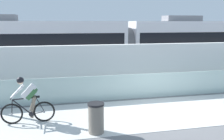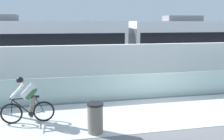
% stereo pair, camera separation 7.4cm
% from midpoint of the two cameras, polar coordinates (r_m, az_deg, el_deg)
% --- Properties ---
extents(ground_plane, '(200.00, 200.00, 0.00)m').
position_cam_midpoint_polar(ground_plane, '(9.76, 13.36, -9.43)').
color(ground_plane, slate).
extents(bike_path_deck, '(32.00, 3.20, 0.01)m').
position_cam_midpoint_polar(bike_path_deck, '(9.75, 13.36, -9.39)').
color(bike_path_deck, silver).
rests_on(bike_path_deck, ground).
extents(glass_parapet, '(32.00, 0.05, 1.11)m').
position_cam_midpoint_polar(glass_parapet, '(11.21, 9.51, -3.61)').
color(glass_parapet, '#ADC6C1').
rests_on(glass_parapet, ground).
extents(concrete_barrier_wall, '(32.00, 0.36, 2.28)m').
position_cam_midpoint_polar(concrete_barrier_wall, '(12.74, 6.68, 0.91)').
color(concrete_barrier_wall, white).
rests_on(concrete_barrier_wall, ground).
extents(tram_rail_near, '(32.00, 0.08, 0.01)m').
position_cam_midpoint_polar(tram_rail_near, '(15.30, 3.67, -1.69)').
color(tram_rail_near, '#595654').
rests_on(tram_rail_near, ground).
extents(tram_rail_far, '(32.00, 0.08, 0.01)m').
position_cam_midpoint_polar(tram_rail_far, '(16.65, 2.36, -0.63)').
color(tram_rail_far, '#595654').
rests_on(tram_rail_far, ground).
extents(tram, '(22.56, 2.54, 3.81)m').
position_cam_midpoint_polar(tram, '(15.72, 3.58, 5.63)').
color(tram, silver).
rests_on(tram, ground).
extents(cyclist_on_bike, '(1.77, 0.58, 1.61)m').
position_cam_midpoint_polar(cyclist_on_bike, '(8.72, -18.96, -6.78)').
color(cyclist_on_bike, black).
rests_on(cyclist_on_bike, ground).
extents(trash_bin, '(0.51, 0.51, 0.96)m').
position_cam_midpoint_polar(trash_bin, '(7.63, -3.66, -11.13)').
color(trash_bin, slate).
rests_on(trash_bin, ground).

